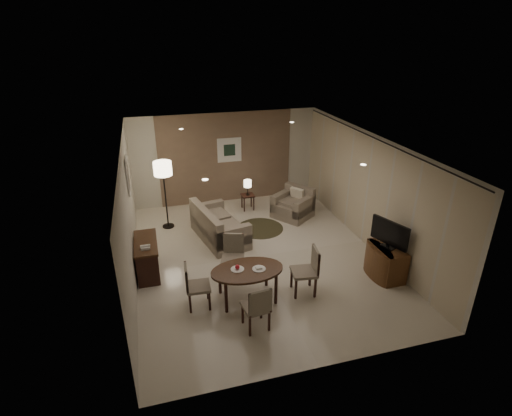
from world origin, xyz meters
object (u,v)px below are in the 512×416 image
object	(u,v)px
tv_cabinet	(386,261)
dining_table	(247,284)
chair_near	(256,306)
sofa	(220,223)
chair_right	(304,271)
floor_lamp	(165,195)
chair_far	(233,258)
armchair	(293,203)
chair_left	(198,286)
side_table	(248,202)
console_desk	(147,257)

from	to	relation	value
tv_cabinet	dining_table	size ratio (longest dim) A/B	0.64
chair_near	sofa	size ratio (longest dim) A/B	0.49
tv_cabinet	chair_right	bearing A→B (deg)	-177.62
floor_lamp	chair_right	bearing A→B (deg)	-57.13
dining_table	chair_far	size ratio (longest dim) A/B	1.48
sofa	tv_cabinet	bearing A→B (deg)	-142.34
chair_right	sofa	xyz separation A→B (m)	(-1.18, 2.68, -0.06)
armchair	floor_lamp	world-z (taller)	floor_lamp
chair_far	armchair	bearing A→B (deg)	66.60
tv_cabinet	chair_near	xyz separation A→B (m)	(-3.11, -0.82, 0.10)
chair_left	side_table	xyz separation A→B (m)	(2.03, 4.10, -0.22)
chair_near	chair_far	distance (m)	1.62
chair_far	side_table	xyz separation A→B (m)	(1.20, 3.35, -0.25)
chair_far	armchair	size ratio (longest dim) A/B	1.01
chair_right	sofa	size ratio (longest dim) A/B	0.53
chair_left	floor_lamp	world-z (taller)	floor_lamp
chair_right	floor_lamp	xyz separation A→B (m)	(-2.39, 3.70, 0.42)
chair_far	chair_right	xyz separation A→B (m)	(1.24, -0.88, 0.01)
dining_table	console_desk	bearing A→B (deg)	141.47
chair_near	chair_far	xyz separation A→B (m)	(-0.05, 1.62, 0.02)
chair_far	armchair	distance (m)	3.38
dining_table	chair_right	distance (m)	1.14
dining_table	floor_lamp	world-z (taller)	floor_lamp
armchair	side_table	distance (m)	1.39
dining_table	chair_right	size ratio (longest dim) A/B	1.45
console_desk	floor_lamp	distance (m)	2.26
tv_cabinet	dining_table	distance (m)	3.04
side_table	floor_lamp	bearing A→B (deg)	-167.31
chair_far	sofa	size ratio (longest dim) A/B	0.52
console_desk	chair_right	size ratio (longest dim) A/B	1.23
chair_far	sofa	bearing A→B (deg)	106.91
chair_right	chair_far	bearing A→B (deg)	-117.52
tv_cabinet	sofa	world-z (taller)	sofa
console_desk	chair_near	world-z (taller)	chair_near
tv_cabinet	armchair	bearing A→B (deg)	104.98
chair_right	side_table	distance (m)	4.24
dining_table	chair_left	xyz separation A→B (m)	(-0.95, 0.02, 0.12)
dining_table	chair_left	distance (m)	0.95
armchair	floor_lamp	size ratio (longest dim) A/B	0.52
console_desk	armchair	distance (m)	4.39
chair_near	chair_right	xyz separation A→B (m)	(1.19, 0.74, 0.04)
chair_left	chair_near	bearing A→B (deg)	-131.29
chair_far	sofa	distance (m)	1.80
chair_near	floor_lamp	bearing A→B (deg)	-81.29
chair_near	chair_left	world-z (taller)	same
dining_table	floor_lamp	bearing A→B (deg)	109.42
chair_right	armchair	distance (m)	3.53
sofa	chair_near	bearing A→B (deg)	167.39
sofa	chair_left	bearing A→B (deg)	148.33
chair_right	console_desk	bearing A→B (deg)	-110.20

